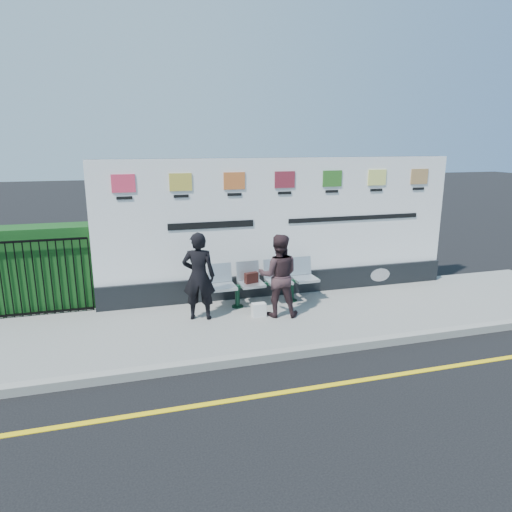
% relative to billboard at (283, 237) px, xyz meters
% --- Properties ---
extents(ground, '(80.00, 80.00, 0.00)m').
position_rel_billboard_xyz_m(ground, '(-0.50, -3.85, -1.42)').
color(ground, black).
extents(pavement, '(14.00, 3.00, 0.12)m').
position_rel_billboard_xyz_m(pavement, '(-0.50, -1.35, -1.36)').
color(pavement, gray).
rests_on(pavement, ground).
extents(kerb, '(14.00, 0.18, 0.14)m').
position_rel_billboard_xyz_m(kerb, '(-0.50, -2.85, -1.35)').
color(kerb, gray).
rests_on(kerb, ground).
extents(yellow_line, '(14.00, 0.10, 0.01)m').
position_rel_billboard_xyz_m(yellow_line, '(-0.50, -3.85, -1.42)').
color(yellow_line, yellow).
rests_on(yellow_line, ground).
extents(billboard, '(8.00, 0.30, 3.00)m').
position_rel_billboard_xyz_m(billboard, '(0.00, 0.00, 0.00)').
color(billboard, black).
rests_on(billboard, pavement).
extents(hedge, '(2.35, 0.70, 1.70)m').
position_rel_billboard_xyz_m(hedge, '(-5.08, 0.45, -0.45)').
color(hedge, '#144316').
rests_on(hedge, pavement).
extents(railing, '(2.05, 0.06, 1.54)m').
position_rel_billboard_xyz_m(railing, '(-5.08, -0.00, -0.53)').
color(railing, black).
rests_on(railing, pavement).
extents(bench, '(2.32, 0.67, 0.49)m').
position_rel_billboard_xyz_m(bench, '(-0.58, -0.60, -1.05)').
color(bench, '#B9BFC3').
rests_on(bench, pavement).
extents(woman_left, '(0.71, 0.56, 1.71)m').
position_rel_billboard_xyz_m(woman_left, '(-2.04, -1.04, -0.45)').
color(woman_left, black).
rests_on(woman_left, pavement).
extents(woman_right, '(0.93, 0.82, 1.63)m').
position_rel_billboard_xyz_m(woman_right, '(-0.53, -1.28, -0.49)').
color(woman_right, '#362326').
rests_on(woman_right, pavement).
extents(handbag_brown, '(0.30, 0.18, 0.22)m').
position_rel_billboard_xyz_m(handbag_brown, '(-0.89, -0.61, -0.70)').
color(handbag_brown, black).
rests_on(handbag_brown, bench).
extents(carrier_bag_white, '(0.27, 0.16, 0.27)m').
position_rel_billboard_xyz_m(carrier_bag_white, '(-0.91, -1.25, -1.17)').
color(carrier_bag_white, silver).
rests_on(carrier_bag_white, pavement).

